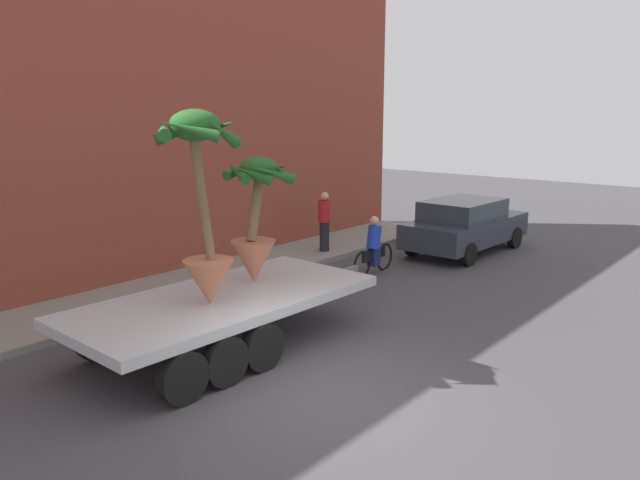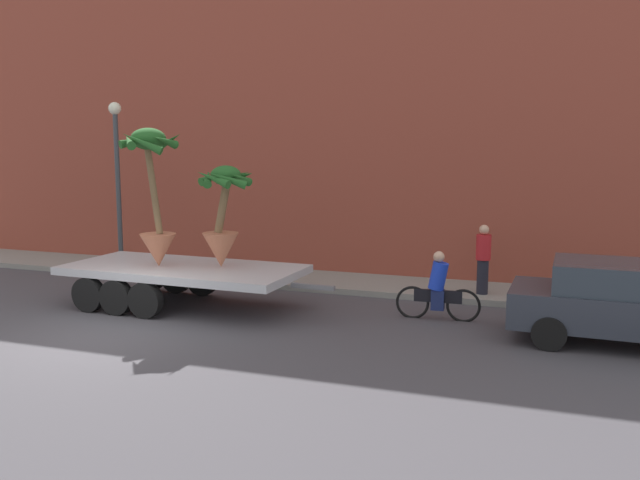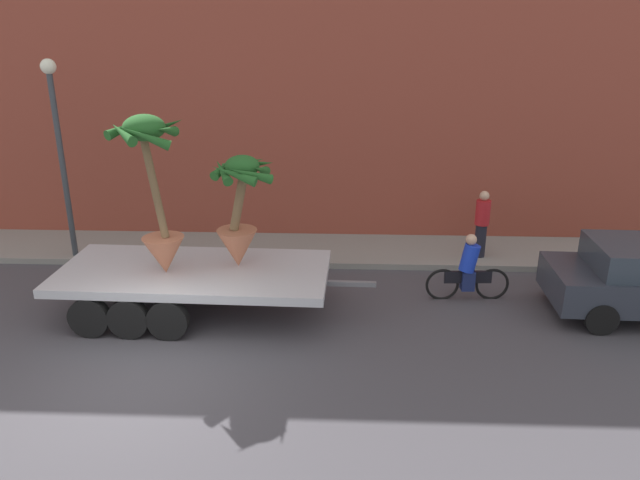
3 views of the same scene
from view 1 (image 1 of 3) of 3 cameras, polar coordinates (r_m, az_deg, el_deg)
ground_plane at (r=9.41m, az=0.54°, el=-14.22°), size 60.00×60.00×0.00m
sidewalk at (r=13.79m, az=-19.57°, el=-5.91°), size 24.00×2.20×0.15m
building_facade at (r=14.68m, az=-24.34°, el=12.79°), size 24.00×1.20×9.23m
flatbed_trailer at (r=10.84m, az=-9.84°, el=-6.39°), size 6.57×2.70×0.98m
potted_palm_rear at (r=11.41m, az=-5.96°, el=1.78°), size 1.30×1.40×2.34m
potted_palm_middle at (r=10.02m, az=-10.83°, el=2.84°), size 1.49×1.46×3.19m
cyclist at (r=15.78m, az=5.01°, el=-0.79°), size 1.84×0.36×1.54m
parked_car at (r=18.59m, az=13.28°, el=1.40°), size 4.52×2.08×1.58m
pedestrian_near_gate at (r=17.58m, az=0.42°, el=1.83°), size 0.36×0.36×1.71m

